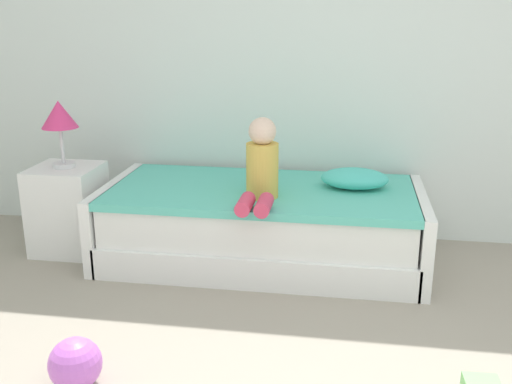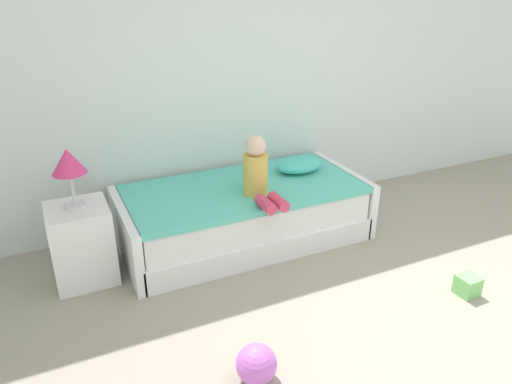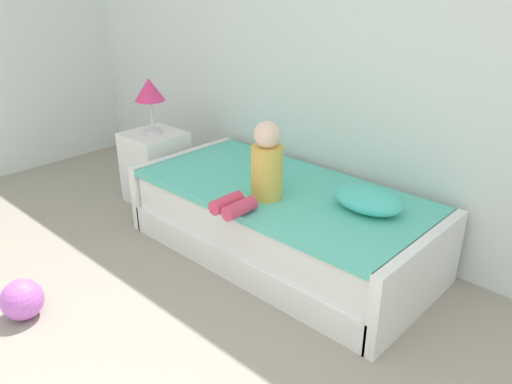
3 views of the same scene
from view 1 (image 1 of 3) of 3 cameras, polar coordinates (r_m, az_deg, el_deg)
wall_rear at (r=4.28m, az=11.10°, el=14.56°), size 7.20×0.10×2.90m
bed at (r=3.96m, az=0.57°, el=-3.14°), size 2.11×1.00×0.50m
nightstand at (r=4.30m, az=-17.61°, el=-1.56°), size 0.44×0.44×0.60m
table_lamp at (r=4.15m, az=-18.40°, el=6.79°), size 0.24×0.24×0.45m
child_figure at (r=3.61m, az=0.50°, el=2.43°), size 0.20×0.51×0.50m
pillow at (r=3.92m, az=9.46°, el=1.29°), size 0.44×0.30×0.13m
toy_ball at (r=2.85m, az=-17.00°, el=-15.52°), size 0.24×0.24×0.24m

